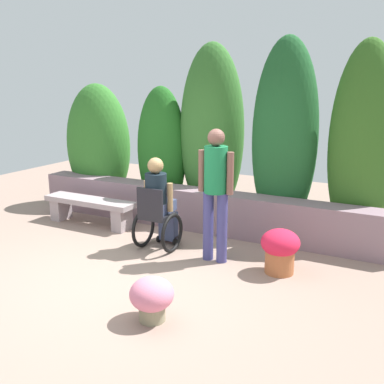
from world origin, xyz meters
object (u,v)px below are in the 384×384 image
(person_in_wheelchair, at_px, (158,207))
(flower_pot_terracotta_by_wall, at_px, (152,297))
(person_standing_companion, at_px, (216,186))
(flower_pot_purple_near, at_px, (280,249))
(stone_bench, at_px, (90,207))

(person_in_wheelchair, height_order, flower_pot_terracotta_by_wall, person_in_wheelchair)
(person_standing_companion, xyz_separation_m, flower_pot_purple_near, (0.88, 0.01, -0.70))
(person_in_wheelchair, relative_size, flower_pot_terracotta_by_wall, 2.94)
(stone_bench, height_order, person_standing_companion, person_standing_companion)
(stone_bench, bearing_deg, person_in_wheelchair, -12.38)
(flower_pot_terracotta_by_wall, bearing_deg, flower_pot_purple_near, 65.27)
(stone_bench, xyz_separation_m, flower_pot_purple_near, (3.39, -0.43, 0.02))
(person_in_wheelchair, height_order, flower_pot_purple_near, person_in_wheelchair)
(stone_bench, height_order, flower_pot_terracotta_by_wall, flower_pot_terracotta_by_wall)
(person_in_wheelchair, relative_size, flower_pot_purple_near, 2.35)
(person_standing_companion, distance_m, flower_pot_purple_near, 1.13)
(person_in_wheelchair, bearing_deg, stone_bench, 169.88)
(person_in_wheelchair, xyz_separation_m, flower_pot_purple_near, (1.78, -0.02, -0.30))
(stone_bench, xyz_separation_m, flower_pot_terracotta_by_wall, (2.60, -2.14, -0.05))
(stone_bench, bearing_deg, person_standing_companion, -8.03)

